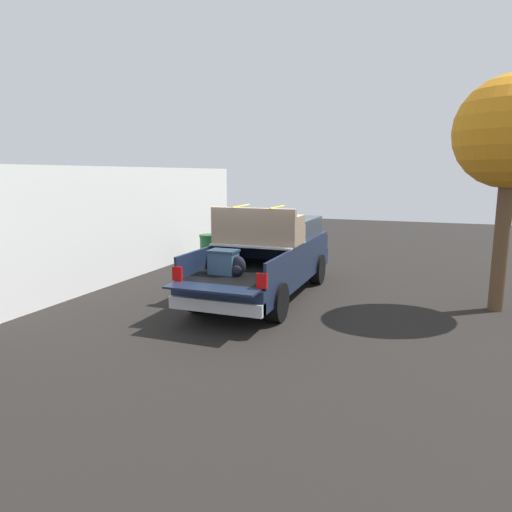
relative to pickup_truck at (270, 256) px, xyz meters
name	(u,v)px	position (x,y,z in m)	size (l,w,h in m)	color
ground_plane	(265,296)	(-0.36, 0.00, -0.95)	(40.00, 40.00, 0.00)	black
pickup_truck	(270,256)	(0.00, 0.00, 0.00)	(6.05, 2.06, 2.23)	#162138
building_facade	(142,220)	(1.03, 4.41, 0.62)	(11.58, 0.36, 3.14)	white
tree_background	(511,134)	(0.36, -5.14, 2.80)	(2.32, 2.32, 4.97)	brown
trash_can	(209,249)	(2.87, 3.13, -0.45)	(0.60, 0.60, 0.98)	#1E592D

